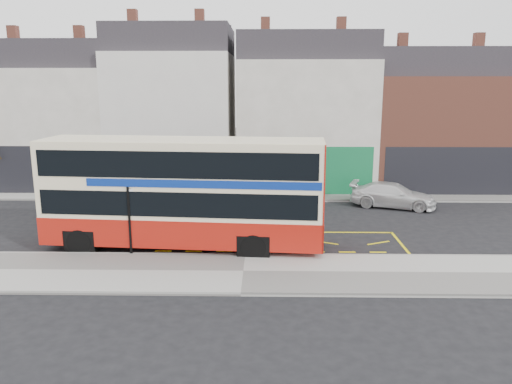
{
  "coord_description": "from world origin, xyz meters",
  "views": [
    {
      "loc": [
        0.81,
        -20.17,
        7.2
      ],
      "look_at": [
        0.41,
        2.0,
        2.27
      ],
      "focal_mm": 35.0,
      "sensor_mm": 36.0,
      "label": 1
    }
  ],
  "objects_px": {
    "bus_stop_post": "(131,213)",
    "car_white": "(393,195)",
    "double_decker_bus": "(184,192)",
    "car_silver": "(108,193)",
    "car_grey": "(265,190)",
    "street_tree_right": "(332,139)"
  },
  "relations": [
    {
      "from": "double_decker_bus",
      "to": "car_white",
      "type": "height_order",
      "value": "double_decker_bus"
    },
    {
      "from": "double_decker_bus",
      "to": "car_white",
      "type": "xyz_separation_m",
      "value": [
        10.96,
        7.52,
        -1.82
      ]
    },
    {
      "from": "double_decker_bus",
      "to": "car_grey",
      "type": "bearing_deg",
      "value": 72.61
    },
    {
      "from": "double_decker_bus",
      "to": "car_grey",
      "type": "relative_size",
      "value": 2.82
    },
    {
      "from": "car_silver",
      "to": "car_grey",
      "type": "height_order",
      "value": "car_grey"
    },
    {
      "from": "car_white",
      "to": "car_grey",
      "type": "bearing_deg",
      "value": 99.48
    },
    {
      "from": "car_grey",
      "to": "car_white",
      "type": "height_order",
      "value": "car_grey"
    },
    {
      "from": "double_decker_bus",
      "to": "car_grey",
      "type": "distance_m",
      "value": 9.59
    },
    {
      "from": "car_silver",
      "to": "car_grey",
      "type": "bearing_deg",
      "value": -99.33
    },
    {
      "from": "bus_stop_post",
      "to": "car_white",
      "type": "bearing_deg",
      "value": 29.4
    },
    {
      "from": "car_grey",
      "to": "street_tree_right",
      "type": "bearing_deg",
      "value": -43.55
    },
    {
      "from": "car_silver",
      "to": "double_decker_bus",
      "type": "bearing_deg",
      "value": -155.76
    },
    {
      "from": "street_tree_right",
      "to": "car_grey",
      "type": "bearing_deg",
      "value": -148.23
    },
    {
      "from": "car_grey",
      "to": "car_white",
      "type": "distance_m",
      "value": 7.55
    },
    {
      "from": "car_grey",
      "to": "bus_stop_post",
      "type": "bearing_deg",
      "value": 165.46
    },
    {
      "from": "double_decker_bus",
      "to": "bus_stop_post",
      "type": "xyz_separation_m",
      "value": [
        -2.05,
        -1.2,
        -0.66
      ]
    },
    {
      "from": "car_grey",
      "to": "street_tree_right",
      "type": "distance_m",
      "value": 5.83
    },
    {
      "from": "car_grey",
      "to": "car_silver",
      "type": "bearing_deg",
      "value": 107.01
    },
    {
      "from": "bus_stop_post",
      "to": "street_tree_right",
      "type": "height_order",
      "value": "street_tree_right"
    },
    {
      "from": "car_white",
      "to": "street_tree_right",
      "type": "distance_m",
      "value": 5.76
    },
    {
      "from": "bus_stop_post",
      "to": "car_grey",
      "type": "xyz_separation_m",
      "value": [
        5.56,
        9.94,
        -1.16
      ]
    },
    {
      "from": "double_decker_bus",
      "to": "car_silver",
      "type": "xyz_separation_m",
      "value": [
        -6.05,
        8.35,
        -1.92
      ]
    }
  ]
}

